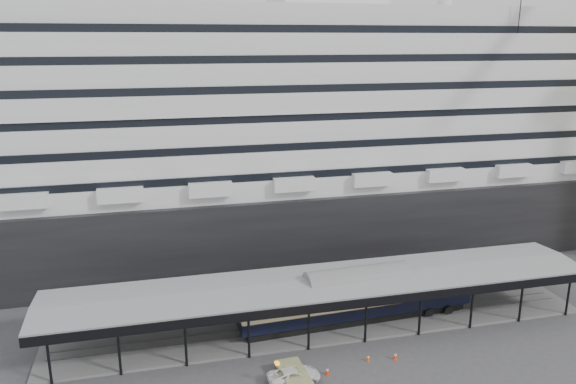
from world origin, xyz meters
name	(u,v)px	position (x,y,z in m)	size (l,w,h in m)	color
ground	(340,350)	(0.00, 0.00, 0.00)	(200.00, 200.00, 0.00)	#3D3D40
cruise_ship	(269,116)	(0.05, 32.00, 18.35)	(130.00, 30.00, 43.90)	black
platform_canopy	(325,305)	(0.00, 5.00, 2.36)	(56.00, 9.18, 5.30)	slate
port_truck	(294,376)	(-5.57, -3.92, 0.64)	(2.13, 4.63, 1.29)	white
pullman_carriage	(357,296)	(3.55, 5.00, 2.98)	(25.41, 4.59, 24.81)	black
traffic_cone_left	(327,371)	(-2.42, -3.50, 0.36)	(0.45, 0.45, 0.73)	red
traffic_cone_mid	(395,356)	(4.49, -2.69, 0.37)	(0.46, 0.46, 0.74)	#EC3B0D
traffic_cone_right	(368,358)	(1.93, -2.35, 0.33)	(0.44, 0.44, 0.66)	#EA4E0D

